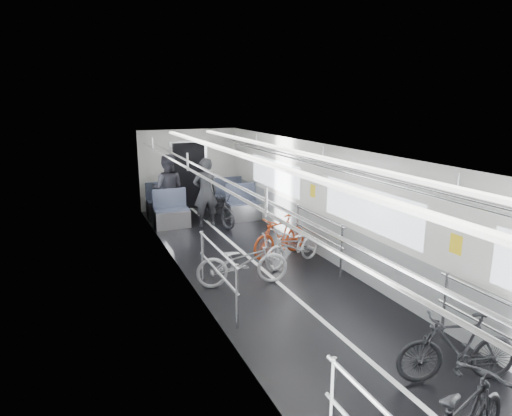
{
  "coord_description": "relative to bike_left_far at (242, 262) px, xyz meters",
  "views": [
    {
      "loc": [
        -3.38,
        -6.48,
        3.33
      ],
      "look_at": [
        0.0,
        1.67,
        1.18
      ],
      "focal_mm": 32.0,
      "sensor_mm": 36.0,
      "label": 1
    }
  ],
  "objects": [
    {
      "name": "bike_left_far",
      "position": [
        0.0,
        0.0,
        0.0
      ],
      "size": [
        1.75,
        0.83,
        0.88
      ],
      "primitive_type": "imported",
      "rotation": [
        0.0,
        0.0,
        1.42
      ],
      "color": "#A1A1A5",
      "rests_on": "floor"
    },
    {
      "name": "bike_aisle",
      "position": [
        0.8,
        4.04,
        0.01
      ],
      "size": [
        1.02,
        1.83,
        0.91
      ],
      "primitive_type": "imported",
      "rotation": [
        0.0,
        0.0,
        0.25
      ],
      "color": "black",
      "rests_on": "floor"
    },
    {
      "name": "car_shell",
      "position": [
        0.64,
        1.01,
        0.69
      ],
      "size": [
        3.02,
        14.01,
        2.41
      ],
      "color": "black",
      "rests_on": "ground"
    },
    {
      "name": "bike_right_near",
      "position": [
        1.33,
        -3.68,
        0.01
      ],
      "size": [
        1.54,
        0.87,
        0.89
      ],
      "primitive_type": "imported",
      "rotation": [
        0.0,
        0.0,
        -1.89
      ],
      "color": "black",
      "rests_on": "floor"
    },
    {
      "name": "person_standing",
      "position": [
        0.51,
        4.04,
        0.47
      ],
      "size": [
        0.66,
        0.44,
        1.82
      ],
      "primitive_type": "imported",
      "rotation": [
        0.0,
        0.0,
        3.14
      ],
      "color": "black",
      "rests_on": "floor"
    },
    {
      "name": "bike_right_far",
      "position": [
        1.3,
        1.16,
        0.0
      ],
      "size": [
        1.53,
        0.84,
        0.89
      ],
      "primitive_type": "imported",
      "rotation": [
        0.0,
        0.0,
        -1.27
      ],
      "color": "#AC3915",
      "rests_on": "floor"
    },
    {
      "name": "person_seated",
      "position": [
        -0.33,
        4.78,
        0.49
      ],
      "size": [
        1.08,
        0.95,
        1.86
      ],
      "primitive_type": "imported",
      "rotation": [
        0.0,
        0.0,
        2.83
      ],
      "color": "#2A2931",
      "rests_on": "floor"
    },
    {
      "name": "bike_right_mid",
      "position": [
        1.32,
        0.56,
        -0.04
      ],
      "size": [
        1.62,
        1.02,
        0.8
      ],
      "primitive_type": "imported",
      "rotation": [
        0.0,
        0.0,
        -1.23
      ],
      "color": "#ADAEB2",
      "rests_on": "floor"
    }
  ]
}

